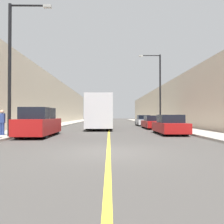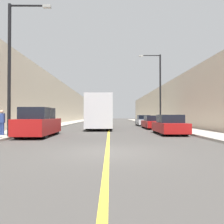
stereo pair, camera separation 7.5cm
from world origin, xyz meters
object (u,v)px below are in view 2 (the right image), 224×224
(car_right_near, at_px, (169,126))
(car_right_mid, at_px, (153,123))
(street_lamp_right, at_px, (159,86))
(pedestrian, at_px, (2,122))
(parked_suv_left, at_px, (39,123))
(car_right_far, at_px, (143,121))
(street_lamp_left, at_px, (13,61))
(bus, at_px, (101,112))

(car_right_near, bearing_deg, car_right_mid, 89.04)
(street_lamp_right, bearing_deg, pedestrian, -138.09)
(car_right_mid, height_order, pedestrian, pedestrian)
(parked_suv_left, relative_size, car_right_mid, 1.04)
(car_right_mid, xyz_separation_m, car_right_far, (0.04, 6.89, 0.02))
(street_lamp_right, bearing_deg, car_right_far, 105.70)
(car_right_near, height_order, pedestrian, pedestrian)
(car_right_near, distance_m, street_lamp_left, 11.79)
(car_right_far, distance_m, street_lamp_right, 6.26)
(parked_suv_left, bearing_deg, bus, 69.68)
(pedestrian, bearing_deg, street_lamp_right, 41.91)
(bus, xyz_separation_m, parked_suv_left, (-3.84, -10.38, -0.94))
(car_right_far, bearing_deg, pedestrian, -126.54)
(parked_suv_left, bearing_deg, street_lamp_left, -133.59)
(bus, relative_size, street_lamp_left, 1.48)
(street_lamp_left, xyz_separation_m, street_lamp_right, (12.00, 12.68, 0.19))
(street_lamp_right, height_order, pedestrian, street_lamp_right)
(parked_suv_left, height_order, street_lamp_right, street_lamp_right)
(car_right_mid, xyz_separation_m, pedestrian, (-11.87, -9.18, 0.36))
(parked_suv_left, distance_m, street_lamp_right, 16.23)
(car_right_mid, bearing_deg, car_right_far, 89.65)
(bus, relative_size, parked_suv_left, 2.52)
(parked_suv_left, distance_m, car_right_near, 9.55)
(car_right_far, height_order, street_lamp_left, street_lamp_left)
(parked_suv_left, height_order, car_right_mid, parked_suv_left)
(bus, xyz_separation_m, car_right_mid, (5.69, -1.57, -1.19))
(parked_suv_left, xyz_separation_m, street_lamp_right, (10.78, 11.40, 4.15))
(street_lamp_left, distance_m, pedestrian, 4.11)
(parked_suv_left, distance_m, car_right_far, 18.39)
(parked_suv_left, height_order, car_right_near, parked_suv_left)
(street_lamp_right, distance_m, pedestrian, 18.08)
(parked_suv_left, relative_size, pedestrian, 2.92)
(street_lamp_left, bearing_deg, car_right_far, 57.56)
(bus, relative_size, street_lamp_right, 1.41)
(pedestrian, bearing_deg, bus, 60.10)
(car_right_far, distance_m, street_lamp_left, 20.55)
(car_right_mid, xyz_separation_m, street_lamp_left, (-10.75, -10.09, 4.21))
(street_lamp_right, bearing_deg, car_right_near, -97.98)
(bus, relative_size, car_right_near, 2.86)
(car_right_mid, height_order, car_right_far, car_right_far)
(street_lamp_left, bearing_deg, pedestrian, 140.81)
(parked_suv_left, xyz_separation_m, car_right_far, (9.57, 15.70, -0.24))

